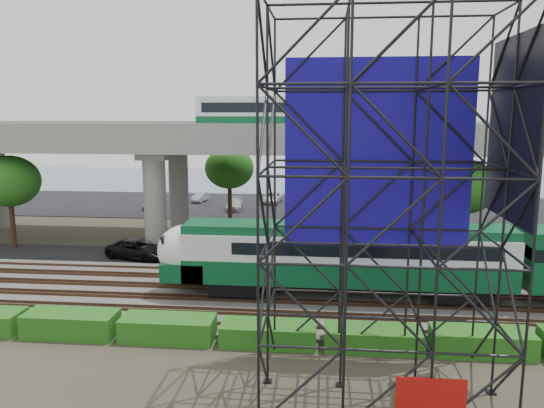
# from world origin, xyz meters

# --- Properties ---
(ground) EXTENTS (140.00, 140.00, 0.00)m
(ground) POSITION_xyz_m (0.00, 0.00, 0.00)
(ground) COLOR #474233
(ground) RESTS_ON ground
(ballast_bed) EXTENTS (90.00, 12.00, 0.20)m
(ballast_bed) POSITION_xyz_m (0.00, 2.00, 0.10)
(ballast_bed) COLOR slate
(ballast_bed) RESTS_ON ground
(service_road) EXTENTS (90.00, 5.00, 0.08)m
(service_road) POSITION_xyz_m (0.00, 10.50, 0.04)
(service_road) COLOR black
(service_road) RESTS_ON ground
(parking_lot) EXTENTS (90.00, 18.00, 0.08)m
(parking_lot) POSITION_xyz_m (0.00, 34.00, 0.04)
(parking_lot) COLOR black
(parking_lot) RESTS_ON ground
(harbor_water) EXTENTS (140.00, 40.00, 0.03)m
(harbor_water) POSITION_xyz_m (0.00, 56.00, 0.01)
(harbor_water) COLOR slate
(harbor_water) RESTS_ON ground
(rail_tracks) EXTENTS (90.00, 9.52, 0.16)m
(rail_tracks) POSITION_xyz_m (0.00, 2.00, 0.28)
(rail_tracks) COLOR #472D1E
(rail_tracks) RESTS_ON ballast_bed
(commuter_train) EXTENTS (29.30, 3.06, 4.30)m
(commuter_train) POSITION_xyz_m (6.98, 2.00, 2.88)
(commuter_train) COLOR black
(commuter_train) RESTS_ON rail_tracks
(overpass) EXTENTS (80.00, 12.00, 12.40)m
(overpass) POSITION_xyz_m (-0.08, 16.00, 8.21)
(overpass) COLOR #9E9B93
(overpass) RESTS_ON ground
(scaffold_tower) EXTENTS (9.36, 6.36, 15.00)m
(scaffold_tower) POSITION_xyz_m (5.87, -7.98, 7.47)
(scaffold_tower) COLOR black
(scaffold_tower) RESTS_ON ground
(hedge_strip) EXTENTS (34.60, 1.80, 1.20)m
(hedge_strip) POSITION_xyz_m (1.01, -4.30, 0.56)
(hedge_strip) COLOR #165313
(hedge_strip) RESTS_ON ground
(trees) EXTENTS (40.94, 16.94, 7.69)m
(trees) POSITION_xyz_m (-4.67, 16.17, 5.57)
(trees) COLOR #382314
(trees) RESTS_ON ground
(suv) EXTENTS (5.64, 3.81, 1.44)m
(suv) POSITION_xyz_m (-10.45, 9.66, 0.80)
(suv) COLOR black
(suv) RESTS_ON service_road
(parked_cars) EXTENTS (36.65, 9.70, 1.32)m
(parked_cars) POSITION_xyz_m (1.05, 33.76, 0.70)
(parked_cars) COLOR #B8B8B8
(parked_cars) RESTS_ON parking_lot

